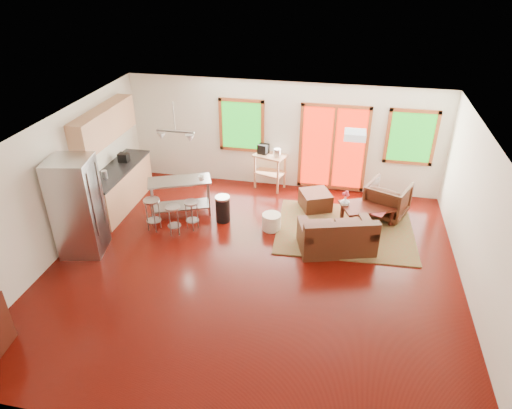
% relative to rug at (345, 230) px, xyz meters
% --- Properties ---
extents(floor, '(7.50, 7.00, 0.02)m').
position_rel_rug_xyz_m(floor, '(-1.63, -1.65, -0.02)').
color(floor, '#350502').
rests_on(floor, ground).
extents(ceiling, '(7.50, 7.00, 0.02)m').
position_rel_rug_xyz_m(ceiling, '(-1.63, -1.65, 2.60)').
color(ceiling, white).
rests_on(ceiling, ground).
extents(back_wall, '(7.50, 0.02, 2.60)m').
position_rel_rug_xyz_m(back_wall, '(-1.63, 1.86, 1.29)').
color(back_wall, white).
rests_on(back_wall, ground).
extents(left_wall, '(0.02, 7.00, 2.60)m').
position_rel_rug_xyz_m(left_wall, '(-5.39, -1.65, 1.29)').
color(left_wall, white).
rests_on(left_wall, ground).
extents(right_wall, '(0.02, 7.00, 2.60)m').
position_rel_rug_xyz_m(right_wall, '(2.13, -1.65, 1.29)').
color(right_wall, white).
rests_on(right_wall, ground).
extents(front_wall, '(7.50, 0.02, 2.60)m').
position_rel_rug_xyz_m(front_wall, '(-1.63, -5.16, 1.29)').
color(front_wall, white).
rests_on(front_wall, ground).
extents(window_left, '(1.10, 0.05, 1.30)m').
position_rel_rug_xyz_m(window_left, '(-2.63, 1.81, 1.49)').
color(window_left, '#115D10').
rests_on(window_left, back_wall).
extents(french_doors, '(1.60, 0.05, 2.10)m').
position_rel_rug_xyz_m(french_doors, '(-0.43, 1.81, 1.09)').
color(french_doors, '#C11405').
rests_on(french_doors, back_wall).
extents(window_right, '(1.10, 0.05, 1.30)m').
position_rel_rug_xyz_m(window_right, '(1.27, 1.81, 1.49)').
color(window_right, '#115D10').
rests_on(window_right, back_wall).
extents(rug, '(2.92, 2.30, 0.03)m').
position_rel_rug_xyz_m(rug, '(0.00, 0.00, 0.00)').
color(rug, '#466539').
rests_on(rug, floor).
extents(loveseat, '(1.60, 1.18, 0.76)m').
position_rel_rug_xyz_m(loveseat, '(-0.15, -0.74, 0.29)').
color(loveseat, '#32180D').
rests_on(loveseat, floor).
extents(coffee_table, '(1.26, 1.03, 0.44)m').
position_rel_rug_xyz_m(coffee_table, '(0.43, 0.42, 0.36)').
color(coffee_table, '#35110A').
rests_on(coffee_table, floor).
extents(armchair, '(1.07, 1.04, 0.86)m').
position_rel_rug_xyz_m(armchair, '(0.86, 0.85, 0.41)').
color(armchair, '#32180D').
rests_on(armchair, floor).
extents(ottoman, '(0.82, 0.82, 0.42)m').
position_rel_rug_xyz_m(ottoman, '(-0.70, 0.81, 0.19)').
color(ottoman, '#32180D').
rests_on(ottoman, floor).
extents(pouf, '(0.45, 0.45, 0.35)m').
position_rel_rug_xyz_m(pouf, '(-1.53, -0.23, 0.16)').
color(pouf, beige).
rests_on(pouf, floor).
extents(vase, '(0.27, 0.27, 0.35)m').
position_rel_rug_xyz_m(vase, '(-0.05, 0.35, 0.51)').
color(vase, silver).
rests_on(vase, coffee_table).
extents(book, '(0.23, 0.12, 0.32)m').
position_rel_rug_xyz_m(book, '(0.55, 0.21, 0.54)').
color(book, maroon).
rests_on(book, coffee_table).
extents(cabinets, '(0.64, 2.24, 2.30)m').
position_rel_rug_xyz_m(cabinets, '(-5.12, 0.05, 0.91)').
color(cabinets, tan).
rests_on(cabinets, floor).
extents(refrigerator, '(0.91, 0.89, 1.95)m').
position_rel_rug_xyz_m(refrigerator, '(-4.97, -1.72, 0.96)').
color(refrigerator, '#B7BABC').
rests_on(refrigerator, floor).
extents(island, '(1.44, 1.01, 0.85)m').
position_rel_rug_xyz_m(island, '(-3.59, -0.04, 0.57)').
color(island, '#B7BABC').
rests_on(island, floor).
extents(cup, '(0.14, 0.12, 0.13)m').
position_rel_rug_xyz_m(cup, '(-3.05, -0.15, 1.00)').
color(cup, white).
rests_on(cup, island).
extents(bar_stool_a, '(0.39, 0.39, 0.71)m').
position_rel_rug_xyz_m(bar_stool_a, '(-3.95, -0.74, 0.52)').
color(bar_stool_a, '#B7BABC').
rests_on(bar_stool_a, floor).
extents(bar_stool_b, '(0.40, 0.40, 0.65)m').
position_rel_rug_xyz_m(bar_stool_b, '(-3.47, -0.82, 0.47)').
color(bar_stool_b, '#B7BABC').
rests_on(bar_stool_b, floor).
extents(bar_stool_c, '(0.39, 0.39, 0.64)m').
position_rel_rug_xyz_m(bar_stool_c, '(-3.17, -0.54, 0.46)').
color(bar_stool_c, '#B7BABC').
rests_on(bar_stool_c, floor).
extents(trash_can, '(0.34, 0.34, 0.59)m').
position_rel_rug_xyz_m(trash_can, '(-2.62, -0.12, 0.28)').
color(trash_can, black).
rests_on(trash_can, floor).
extents(kitchen_cart, '(0.84, 0.67, 1.11)m').
position_rel_rug_xyz_m(kitchen_cart, '(-1.92, 1.63, 0.75)').
color(kitchen_cart, tan).
rests_on(kitchen_cart, floor).
extents(ceiling_flush, '(0.35, 0.35, 0.12)m').
position_rel_rug_xyz_m(ceiling_flush, '(-0.03, -1.05, 2.52)').
color(ceiling_flush, white).
rests_on(ceiling_flush, ceiling).
extents(pendant_light, '(0.80, 0.18, 0.79)m').
position_rel_rug_xyz_m(pendant_light, '(-3.53, -0.15, 1.88)').
color(pendant_light, gray).
rests_on(pendant_light, ceiling).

